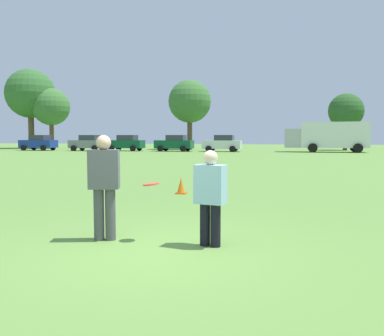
# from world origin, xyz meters

# --- Properties ---
(ground_plane) EXTENTS (160.36, 160.36, 0.00)m
(ground_plane) POSITION_xyz_m (0.00, 0.00, 0.00)
(ground_plane) COLOR #608C3D
(player_thrower) EXTENTS (0.55, 0.40, 1.76)m
(player_thrower) POSITION_xyz_m (-1.01, 0.49, 0.99)
(player_thrower) COLOR #4C4C51
(player_thrower) RESTS_ON ground
(player_defender) EXTENTS (0.52, 0.38, 1.52)m
(player_defender) POSITION_xyz_m (0.78, 0.45, 0.84)
(player_defender) COLOR black
(player_defender) RESTS_ON ground
(frisbee) EXTENTS (0.27, 0.27, 0.06)m
(frisbee) POSITION_xyz_m (-0.24, 0.61, 0.95)
(frisbee) COLOR #E54C33
(traffic_cone) EXTENTS (0.32, 0.32, 0.48)m
(traffic_cone) POSITION_xyz_m (-1.00, 6.27, 0.23)
(traffic_cone) COLOR #D8590C
(traffic_cone) RESTS_ON ground
(parked_car_near_left) EXTENTS (4.28, 2.38, 1.82)m
(parked_car_near_left) POSITION_xyz_m (-25.80, 39.46, 0.92)
(parked_car_near_left) COLOR navy
(parked_car_near_left) RESTS_ON ground
(parked_car_mid_left) EXTENTS (4.28, 2.38, 1.82)m
(parked_car_mid_left) POSITION_xyz_m (-19.36, 39.25, 0.92)
(parked_car_mid_left) COLOR slate
(parked_car_mid_left) RESTS_ON ground
(parked_car_center) EXTENTS (4.28, 2.38, 1.82)m
(parked_car_center) POSITION_xyz_m (-15.09, 39.99, 0.92)
(parked_car_center) COLOR #0C4C2D
(parked_car_center) RESTS_ON ground
(parked_car_mid_right) EXTENTS (4.28, 2.38, 1.82)m
(parked_car_mid_right) POSITION_xyz_m (-9.29, 39.78, 0.92)
(parked_car_mid_right) COLOR #0C4C2D
(parked_car_mid_right) RESTS_ON ground
(parked_car_near_right) EXTENTS (4.28, 2.38, 1.82)m
(parked_car_near_right) POSITION_xyz_m (-3.92, 39.94, 0.92)
(parked_car_near_right) COLOR silver
(parked_car_near_right) RESTS_ON ground
(box_truck) EXTENTS (8.61, 3.28, 3.18)m
(box_truck) POSITION_xyz_m (7.24, 40.60, 1.75)
(box_truck) COLOR white
(box_truck) RESTS_ON ground
(tree_west_maple) EXTENTS (6.66, 6.66, 10.82)m
(tree_west_maple) POSITION_xyz_m (-31.18, 46.59, 7.44)
(tree_west_maple) COLOR brown
(tree_west_maple) RESTS_ON ground
(tree_center_elm) EXTENTS (5.03, 5.03, 8.18)m
(tree_center_elm) POSITION_xyz_m (-28.15, 46.64, 5.62)
(tree_center_elm) COLOR brown
(tree_center_elm) RESTS_ON ground
(tree_east_birch) EXTENTS (5.40, 5.40, 8.77)m
(tree_east_birch) POSITION_xyz_m (-8.94, 46.57, 6.03)
(tree_east_birch) COLOR brown
(tree_east_birch) RESTS_ON ground
(tree_east_oak) EXTENTS (4.19, 4.19, 6.80)m
(tree_east_oak) POSITION_xyz_m (10.03, 47.39, 4.68)
(tree_east_oak) COLOR brown
(tree_east_oak) RESTS_ON ground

